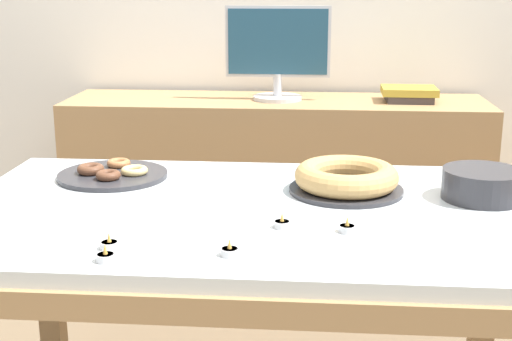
% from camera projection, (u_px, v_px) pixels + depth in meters
% --- Properties ---
extents(dining_table, '(1.54, 0.93, 0.74)m').
position_uv_depth(dining_table, '(250.00, 240.00, 1.83)').
color(dining_table, silver).
rests_on(dining_table, ground).
extents(sideboard, '(1.72, 0.44, 0.81)m').
position_uv_depth(sideboard, '(275.00, 194.00, 3.03)').
color(sideboard, tan).
rests_on(sideboard, ground).
extents(computer_monitor, '(0.42, 0.20, 0.38)m').
position_uv_depth(computer_monitor, '(278.00, 53.00, 2.88)').
color(computer_monitor, silver).
rests_on(computer_monitor, sideboard).
extents(book_stack, '(0.22, 0.18, 0.06)m').
position_uv_depth(book_stack, '(409.00, 94.00, 2.88)').
color(book_stack, '#3F3838').
rests_on(book_stack, sideboard).
extents(cake_chocolate_round, '(0.31, 0.31, 0.08)m').
position_uv_depth(cake_chocolate_round, '(346.00, 179.00, 1.93)').
color(cake_chocolate_round, '#333338').
rests_on(cake_chocolate_round, dining_table).
extents(pastry_platter, '(0.32, 0.32, 0.04)m').
position_uv_depth(pastry_platter, '(112.00, 174.00, 2.07)').
color(pastry_platter, '#333338').
rests_on(pastry_platter, dining_table).
extents(plate_stack, '(0.21, 0.21, 0.08)m').
position_uv_depth(plate_stack, '(483.00, 184.00, 1.86)').
color(plate_stack, '#333338').
rests_on(plate_stack, dining_table).
extents(tealight_right_edge, '(0.04, 0.04, 0.04)m').
position_uv_depth(tealight_right_edge, '(230.00, 251.00, 1.49)').
color(tealight_right_edge, silver).
rests_on(tealight_right_edge, dining_table).
extents(tealight_left_edge, '(0.04, 0.04, 0.04)m').
position_uv_depth(tealight_left_edge, '(109.00, 244.00, 1.53)').
color(tealight_left_edge, silver).
rests_on(tealight_left_edge, dining_table).
extents(tealight_centre, '(0.04, 0.04, 0.04)m').
position_uv_depth(tealight_centre, '(282.00, 223.00, 1.66)').
color(tealight_centre, silver).
rests_on(tealight_centre, dining_table).
extents(tealight_near_cakes, '(0.04, 0.04, 0.04)m').
position_uv_depth(tealight_near_cakes, '(106.00, 257.00, 1.46)').
color(tealight_near_cakes, silver).
rests_on(tealight_near_cakes, dining_table).
extents(tealight_near_front, '(0.04, 0.04, 0.04)m').
position_uv_depth(tealight_near_front, '(347.00, 228.00, 1.63)').
color(tealight_near_front, silver).
rests_on(tealight_near_front, dining_table).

